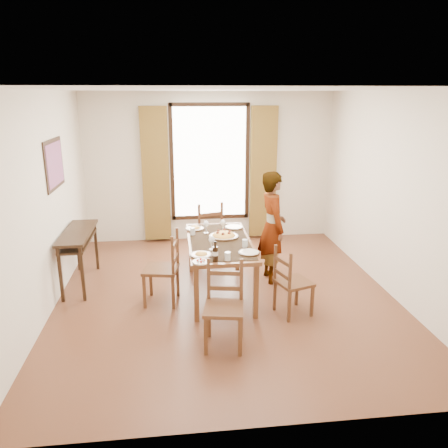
{
  "coord_description": "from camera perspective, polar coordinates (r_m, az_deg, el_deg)",
  "views": [
    {
      "loc": [
        -0.65,
        -5.42,
        2.65
      ],
      "look_at": [
        -0.02,
        0.06,
        1.0
      ],
      "focal_mm": 35.0,
      "sensor_mm": 36.0,
      "label": 1
    }
  ],
  "objects": [
    {
      "name": "plate_nw",
      "position": [
        6.36,
        -3.82,
        -0.45
      ],
      "size": [
        0.27,
        0.27,
        0.05
      ],
      "primitive_type": null,
      "color": "silver",
      "rests_on": "dining_table"
    },
    {
      "name": "chair_west",
      "position": [
        5.75,
        -7.89,
        -5.96
      ],
      "size": [
        0.5,
        0.5,
        0.97
      ],
      "rotation": [
        0.0,
        0.0,
        -1.75
      ],
      "color": "#543A1C",
      "rests_on": "ground"
    },
    {
      "name": "wine_bottle",
      "position": [
        5.12,
        -1.15,
        -3.59
      ],
      "size": [
        0.07,
        0.07,
        0.25
      ],
      "primitive_type": null,
      "color": "black",
      "rests_on": "dining_table"
    },
    {
      "name": "tumbler_a",
      "position": [
        5.62,
        2.77,
        -2.53
      ],
      "size": [
        0.07,
        0.07,
        0.1
      ],
      "primitive_type": "cylinder",
      "color": "silver",
      "rests_on": "dining_table"
    },
    {
      "name": "pasta_platter",
      "position": [
        5.99,
        -0.04,
        -1.28
      ],
      "size": [
        0.4,
        0.4,
        0.1
      ],
      "primitive_type": null,
      "color": "orange",
      "rests_on": "dining_table"
    },
    {
      "name": "wine_glass_a",
      "position": [
        5.5,
        -1.63,
        -2.46
      ],
      "size": [
        0.08,
        0.08,
        0.18
      ],
      "primitive_type": null,
      "color": "white",
      "rests_on": "dining_table"
    },
    {
      "name": "console_table",
      "position": [
        6.48,
        -18.54,
        -1.89
      ],
      "size": [
        0.38,
        1.2,
        0.8
      ],
      "color": "black",
      "rests_on": "ground"
    },
    {
      "name": "dining_table",
      "position": [
        5.89,
        -0.59,
        -2.82
      ],
      "size": [
        0.84,
        1.67,
        0.76
      ],
      "color": "brown",
      "rests_on": "ground"
    },
    {
      "name": "caprese_plate",
      "position": [
        5.12,
        -3.03,
        -4.83
      ],
      "size": [
        0.2,
        0.2,
        0.04
      ],
      "primitive_type": null,
      "color": "silver",
      "rests_on": "dining_table"
    },
    {
      "name": "plate_ne",
      "position": [
        6.42,
        1.33,
        -0.26
      ],
      "size": [
        0.27,
        0.27,
        0.05
      ],
      "primitive_type": null,
      "color": "silver",
      "rests_on": "dining_table"
    },
    {
      "name": "ground",
      "position": [
        6.07,
        0.24,
        -9.23
      ],
      "size": [
        5.0,
        5.0,
        0.0
      ],
      "primitive_type": "plane",
      "color": "#492716",
      "rests_on": "ground"
    },
    {
      "name": "tumbler_c",
      "position": [
        5.17,
        0.49,
        -4.23
      ],
      "size": [
        0.07,
        0.07,
        0.1
      ],
      "primitive_type": "cylinder",
      "color": "silver",
      "rests_on": "dining_table"
    },
    {
      "name": "chair_north",
      "position": [
        7.12,
        -2.21,
        -1.19
      ],
      "size": [
        0.55,
        0.55,
        1.01
      ],
      "rotation": [
        0.0,
        0.0,
        3.42
      ],
      "color": "#543A1C",
      "rests_on": "ground"
    },
    {
      "name": "man",
      "position": [
        6.31,
        6.34,
        -0.39
      ],
      "size": [
        0.66,
        0.49,
        1.62
      ],
      "primitive_type": "imported",
      "rotation": [
        0.0,
        0.0,
        1.66
      ],
      "color": "#9A9FA3",
      "rests_on": "ground"
    },
    {
      "name": "wine_glass_b",
      "position": [
        6.21,
        -0.13,
        -0.21
      ],
      "size": [
        0.08,
        0.08,
        0.18
      ],
      "primitive_type": null,
      "color": "white",
      "rests_on": "dining_table"
    },
    {
      "name": "wine_glass_c",
      "position": [
        6.15,
        -2.35,
        -0.39
      ],
      "size": [
        0.08,
        0.08,
        0.18
      ],
      "primitive_type": null,
      "color": "white",
      "rests_on": "dining_table"
    },
    {
      "name": "plate_sw",
      "position": [
        5.33,
        -3.01,
        -3.87
      ],
      "size": [
        0.27,
        0.27,
        0.05
      ],
      "primitive_type": null,
      "color": "silver",
      "rests_on": "dining_table"
    },
    {
      "name": "plate_se",
      "position": [
        5.41,
        3.32,
        -3.56
      ],
      "size": [
        0.27,
        0.27,
        0.05
      ],
      "primitive_type": null,
      "color": "silver",
      "rests_on": "dining_table"
    },
    {
      "name": "chair_south",
      "position": [
        4.78,
        0.0,
        -10.89
      ],
      "size": [
        0.49,
        0.49,
        0.95
      ],
      "rotation": [
        0.0,
        0.0,
        -0.18
      ],
      "color": "#543A1C",
      "rests_on": "ground"
    },
    {
      "name": "room_shell",
      "position": [
        5.7,
        0.06,
        5.45
      ],
      "size": [
        4.6,
        5.1,
        2.74
      ],
      "color": "beige",
      "rests_on": "ground"
    },
    {
      "name": "chair_east",
      "position": [
        5.48,
        8.82,
        -7.67
      ],
      "size": [
        0.49,
        0.49,
        0.88
      ],
      "rotation": [
        0.0,
        0.0,
        1.89
      ],
      "color": "#543A1C",
      "rests_on": "ground"
    },
    {
      "name": "tumbler_b",
      "position": [
        6.11,
        -4.12,
        -0.94
      ],
      "size": [
        0.07,
        0.07,
        0.1
      ],
      "primitive_type": "cylinder",
      "color": "silver",
      "rests_on": "dining_table"
    }
  ]
}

